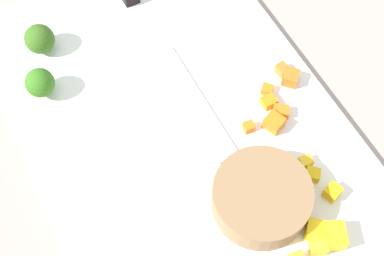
# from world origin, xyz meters

# --- Properties ---
(ground_plane) EXTENTS (4.00, 4.00, 0.00)m
(ground_plane) POSITION_xyz_m (0.00, 0.00, 0.00)
(ground_plane) COLOR gray
(cutting_board) EXTENTS (0.51, 0.31, 0.01)m
(cutting_board) POSITION_xyz_m (0.00, 0.00, 0.01)
(cutting_board) COLOR white
(cutting_board) RESTS_ON ground_plane
(prep_bowl) EXTENTS (0.10, 0.10, 0.03)m
(prep_bowl) POSITION_xyz_m (-0.10, -0.02, 0.03)
(prep_bowl) COLOR #8D6B49
(prep_bowl) RESTS_ON cutting_board
(chef_knife) EXTENTS (0.30, 0.02, 0.02)m
(chef_knife) POSITION_xyz_m (0.16, -0.02, 0.02)
(chef_knife) COLOR silver
(chef_knife) RESTS_ON cutting_board
(carrot_dice_0) EXTENTS (0.01, 0.01, 0.01)m
(carrot_dice_0) POSITION_xyz_m (-0.02, -0.05, 0.02)
(carrot_dice_0) COLOR orange
(carrot_dice_0) RESTS_ON cutting_board
(carrot_dice_1) EXTENTS (0.02, 0.02, 0.01)m
(carrot_dice_1) POSITION_xyz_m (0.01, -0.10, 0.02)
(carrot_dice_1) COLOR orange
(carrot_dice_1) RESTS_ON cutting_board
(carrot_dice_2) EXTENTS (0.02, 0.02, 0.02)m
(carrot_dice_2) POSITION_xyz_m (0.01, -0.13, 0.02)
(carrot_dice_2) COLOR orange
(carrot_dice_2) RESTS_ON cutting_board
(carrot_dice_3) EXTENTS (0.02, 0.01, 0.01)m
(carrot_dice_3) POSITION_xyz_m (0.02, -0.12, 0.02)
(carrot_dice_3) COLOR orange
(carrot_dice_3) RESTS_ON cutting_board
(carrot_dice_4) EXTENTS (0.01, 0.02, 0.01)m
(carrot_dice_4) POSITION_xyz_m (-0.01, -0.09, 0.02)
(carrot_dice_4) COLOR orange
(carrot_dice_4) RESTS_ON cutting_board
(carrot_dice_5) EXTENTS (0.02, 0.02, 0.01)m
(carrot_dice_5) POSITION_xyz_m (-0.03, -0.09, 0.02)
(carrot_dice_5) COLOR orange
(carrot_dice_5) RESTS_ON cutting_board
(carrot_dice_6) EXTENTS (0.02, 0.02, 0.02)m
(carrot_dice_6) POSITION_xyz_m (-0.03, -0.08, 0.02)
(carrot_dice_6) COLOR orange
(carrot_dice_6) RESTS_ON cutting_board
(pepper_dice_0) EXTENTS (0.01, 0.01, 0.01)m
(pepper_dice_0) POSITION_xyz_m (-0.09, -0.08, 0.02)
(pepper_dice_0) COLOR yellow
(pepper_dice_0) RESTS_ON cutting_board
(pepper_dice_1) EXTENTS (0.02, 0.02, 0.01)m
(pepper_dice_1) POSITION_xyz_m (-0.13, -0.09, 0.02)
(pepper_dice_1) COLOR yellow
(pepper_dice_1) RESTS_ON cutting_board
(pepper_dice_2) EXTENTS (0.03, 0.03, 0.02)m
(pepper_dice_2) POSITION_xyz_m (-0.15, -0.05, 0.02)
(pepper_dice_2) COLOR yellow
(pepper_dice_2) RESTS_ON cutting_board
(pepper_dice_3) EXTENTS (0.02, 0.02, 0.02)m
(pepper_dice_3) POSITION_xyz_m (-0.16, -0.05, 0.02)
(pepper_dice_3) COLOR yellow
(pepper_dice_3) RESTS_ON cutting_board
(pepper_dice_5) EXTENTS (0.02, 0.02, 0.01)m
(pepper_dice_5) POSITION_xyz_m (-0.10, -0.08, 0.02)
(pepper_dice_5) COLOR yellow
(pepper_dice_5) RESTS_ON cutting_board
(pepper_dice_6) EXTENTS (0.03, 0.03, 0.02)m
(pepper_dice_6) POSITION_xyz_m (-0.16, -0.06, 0.02)
(pepper_dice_6) COLOR yellow
(pepper_dice_6) RESTS_ON cutting_board
(broccoli_floret_0) EXTENTS (0.03, 0.03, 0.04)m
(broccoli_floret_0) POSITION_xyz_m (0.12, 0.12, 0.03)
(broccoli_floret_0) COLOR #92B15F
(broccoli_floret_0) RESTS_ON cutting_board
(broccoli_floret_1) EXTENTS (0.03, 0.03, 0.04)m
(broccoli_floret_1) POSITION_xyz_m (0.17, 0.10, 0.03)
(broccoli_floret_1) COLOR #85AD5D
(broccoli_floret_1) RESTS_ON cutting_board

